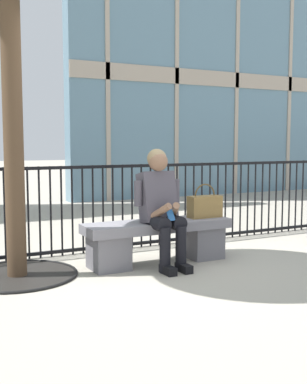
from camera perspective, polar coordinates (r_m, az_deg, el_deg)
The scene contains 6 objects.
ground_plane at distance 5.22m, azimuth 0.50°, elevation -8.32°, with size 60.00×60.00×0.00m, color #A8A091.
stone_bench at distance 5.16m, azimuth 0.51°, elevation -5.40°, with size 1.60×0.44×0.45m.
seated_person_with_phone at distance 4.97m, azimuth 0.91°, elevation -1.40°, with size 0.52×0.66×1.21m.
handbag_on_bench at distance 5.39m, azimuth 6.04°, elevation -1.63°, with size 0.38×0.16×0.38m.
plaza_railing at distance 5.82m, azimuth -3.09°, elevation -1.69°, with size 7.35×0.04×1.02m.
building_facade_right at distance 13.92m, azimuth 15.32°, elevation 19.09°, with size 11.92×0.43×9.00m.
Camera 1 is at (-2.34, -4.49, 1.28)m, focal length 45.38 mm.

